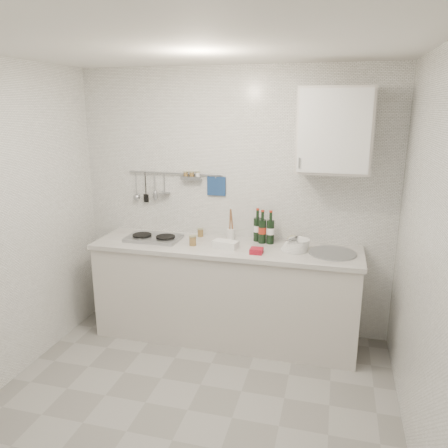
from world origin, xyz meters
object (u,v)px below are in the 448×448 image
Objects in this scene: wall_cabinet at (334,130)px; wine_bottles at (263,226)px; utensil_crock at (231,233)px; plate_stack_sink at (296,245)px; plate_stack_hob at (148,239)px.

wine_bottles is at bearing 174.59° from wall_cabinet.
wine_bottles is at bearing 4.52° from utensil_crock.
plate_stack_sink is (-0.26, -0.10, -0.98)m from wall_cabinet.
wine_bottles is 1.00× the size of utensil_crock.
wall_cabinet reaches higher than plate_stack_sink.
plate_stack_sink is 0.64m from utensil_crock.
plate_stack_hob is 1.39m from plate_stack_sink.
plate_stack_hob is at bearing -169.31° from wine_bottles.
utensil_crock reaches higher than plate_stack_sink.
wall_cabinet is at bearing -5.41° from wine_bottles.
plate_stack_sink is at bearing 1.92° from plate_stack_hob.
utensil_crock is at bearing 177.98° from wall_cabinet.
plate_stack_hob is 0.86× the size of wine_bottles.
wall_cabinet reaches higher than utensil_crock.
wall_cabinet is 2.26× the size of utensil_crock.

